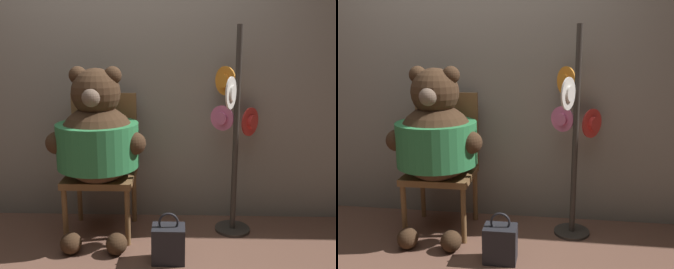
% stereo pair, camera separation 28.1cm
% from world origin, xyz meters
% --- Properties ---
extents(ground_plane, '(14.00, 14.00, 0.00)m').
position_xyz_m(ground_plane, '(0.00, 0.00, 0.00)').
color(ground_plane, brown).
extents(wall_back, '(8.00, 0.10, 2.40)m').
position_xyz_m(wall_back, '(0.00, 0.75, 1.20)').
color(wall_back, gray).
rests_on(wall_back, ground_plane).
extents(chair, '(0.52, 0.47, 1.09)m').
position_xyz_m(chair, '(-0.19, 0.47, 0.58)').
color(chair, brown).
rests_on(chair, ground_plane).
extents(teddy_bear, '(0.73, 0.65, 1.31)m').
position_xyz_m(teddy_bear, '(-0.18, 0.30, 0.78)').
color(teddy_bear, '#3D2819').
rests_on(teddy_bear, ground_plane).
extents(hat_display_rack, '(0.40, 0.49, 1.61)m').
position_xyz_m(hat_display_rack, '(0.85, 0.46, 0.79)').
color(hat_display_rack, '#332D28').
rests_on(hat_display_rack, ground_plane).
extents(handbag_on_ground, '(0.23, 0.16, 0.36)m').
position_xyz_m(handbag_on_ground, '(0.35, -0.05, 0.13)').
color(handbag_on_ground, '#232328').
rests_on(handbag_on_ground, ground_plane).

